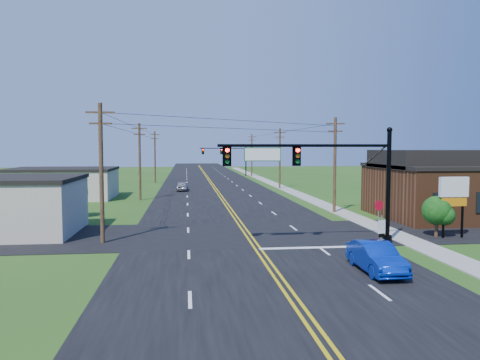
{
  "coord_description": "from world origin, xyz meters",
  "views": [
    {
      "loc": [
        -4.11,
        -20.63,
        6.19
      ],
      "look_at": [
        -0.57,
        10.0,
        4.03
      ],
      "focal_mm": 35.0,
      "sensor_mm": 36.0,
      "label": 1
    }
  ],
  "objects": [
    {
      "name": "ground",
      "position": [
        0.0,
        0.0,
        0.0
      ],
      "size": [
        260.0,
        260.0,
        0.0
      ],
      "primitive_type": "plane",
      "color": "#204714",
      "rests_on": "ground"
    },
    {
      "name": "blue_car",
      "position": [
        5.18,
        1.19,
        0.74
      ],
      "size": [
        1.59,
        4.49,
        1.48
      ],
      "primitive_type": "imported",
      "rotation": [
        0.0,
        0.0,
        0.01
      ],
      "color": "#0728A3",
      "rests_on": "ground"
    },
    {
      "name": "brick_building",
      "position": [
        20.0,
        18.0,
        2.35
      ],
      "size": [
        14.2,
        11.2,
        4.7
      ],
      "color": "brown",
      "rests_on": "ground"
    },
    {
      "name": "route_sign",
      "position": [
        7.5,
        5.92,
        1.24
      ],
      "size": [
        0.51,
        0.2,
        2.13
      ],
      "rotation": [
        0.0,
        0.0,
        0.34
      ],
      "color": "slate",
      "rests_on": "ground"
    },
    {
      "name": "cream_bldg_near",
      "position": [
        -17.0,
        14.0,
        2.06
      ],
      "size": [
        10.2,
        8.2,
        4.1
      ],
      "color": "beige",
      "rests_on": "ground"
    },
    {
      "name": "distant_car",
      "position": [
        -4.66,
        45.92,
        0.67
      ],
      "size": [
        1.78,
        3.99,
        1.33
      ],
      "primitive_type": "imported",
      "rotation": [
        0.0,
        0.0,
        3.09
      ],
      "color": "#A3A3A7",
      "rests_on": "ground"
    },
    {
      "name": "utility_pole_right_c",
      "position": [
        9.8,
        78.0,
        4.72
      ],
      "size": [
        1.8,
        0.28,
        9.0
      ],
      "color": "#332217",
      "rests_on": "ground"
    },
    {
      "name": "cream_bldg_far",
      "position": [
        -19.0,
        38.0,
        1.86
      ],
      "size": [
        12.2,
        9.2,
        3.7
      ],
      "color": "beige",
      "rests_on": "ground"
    },
    {
      "name": "tree_right_back",
      "position": [
        16.0,
        26.0,
        2.6
      ],
      "size": [
        3.0,
        3.0,
        4.1
      ],
      "color": "#332217",
      "rests_on": "ground"
    },
    {
      "name": "utility_pole_right_b",
      "position": [
        9.8,
        48.0,
        4.72
      ],
      "size": [
        1.8,
        0.28,
        9.0
      ],
      "color": "#332217",
      "rests_on": "ground"
    },
    {
      "name": "road_cross",
      "position": [
        0.0,
        12.0,
        0.02
      ],
      "size": [
        70.0,
        10.0,
        0.04
      ],
      "primitive_type": "cube",
      "color": "black",
      "rests_on": "ground"
    },
    {
      "name": "utility_pole_left_b",
      "position": [
        -9.5,
        35.0,
        4.72
      ],
      "size": [
        1.8,
        0.28,
        9.0
      ],
      "color": "#332217",
      "rests_on": "ground"
    },
    {
      "name": "utility_pole_left_a",
      "position": [
        -9.5,
        10.0,
        4.72
      ],
      "size": [
        1.8,
        0.28,
        9.0
      ],
      "color": "#332217",
      "rests_on": "ground"
    },
    {
      "name": "shrub_corner",
      "position": [
        13.0,
        9.5,
        1.85
      ],
      "size": [
        2.0,
        2.0,
        2.86
      ],
      "color": "#332217",
      "rests_on": "ground"
    },
    {
      "name": "sidewalk",
      "position": [
        10.5,
        40.0,
        0.04
      ],
      "size": [
        2.0,
        160.0,
        0.08
      ],
      "primitive_type": "cube",
      "color": "gray",
      "rests_on": "ground"
    },
    {
      "name": "pylon_sign",
      "position": [
        13.89,
        9.0,
        3.06
      ],
      "size": [
        2.05,
        0.33,
        4.19
      ],
      "rotation": [
        0.0,
        0.0,
        0.02
      ],
      "color": "black",
      "rests_on": "ground"
    },
    {
      "name": "signal_mast_far",
      "position": [
        4.44,
        80.0,
        4.55
      ],
      "size": [
        10.98,
        0.6,
        7.48
      ],
      "color": "black",
      "rests_on": "ground"
    },
    {
      "name": "utility_pole_left_c",
      "position": [
        -9.5,
        62.0,
        4.72
      ],
      "size": [
        1.8,
        0.28,
        9.0
      ],
      "color": "#332217",
      "rests_on": "ground"
    },
    {
      "name": "road_main",
      "position": [
        0.0,
        50.0,
        0.02
      ],
      "size": [
        16.0,
        220.0,
        0.04
      ],
      "primitive_type": "cube",
      "color": "black",
      "rests_on": "ground"
    },
    {
      "name": "utility_pole_right_a",
      "position": [
        9.8,
        22.0,
        4.72
      ],
      "size": [
        1.8,
        0.28,
        9.0
      ],
      "color": "#332217",
      "rests_on": "ground"
    },
    {
      "name": "tree_left",
      "position": [
        -14.0,
        22.0,
        2.16
      ],
      "size": [
        2.4,
        2.4,
        3.37
      ],
      "color": "#332217",
      "rests_on": "ground"
    },
    {
      "name": "signal_mast_main",
      "position": [
        4.34,
        8.0,
        4.75
      ],
      "size": [
        11.3,
        0.6,
        7.48
      ],
      "color": "black",
      "rests_on": "ground"
    },
    {
      "name": "stop_sign",
      "position": [
        10.3,
        12.9,
        1.6
      ],
      "size": [
        0.78,
        0.2,
        2.22
      ],
      "rotation": [
        0.0,
        0.0,
        0.21
      ],
      "color": "slate",
      "rests_on": "ground"
    }
  ]
}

